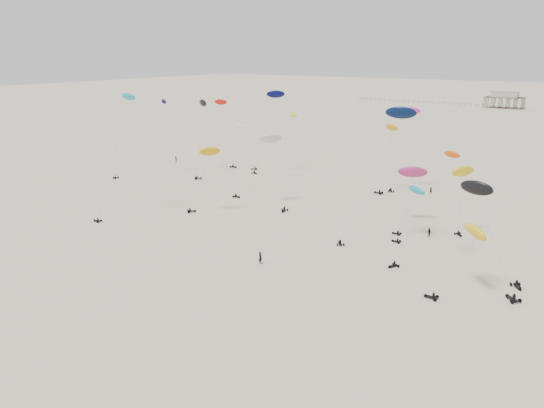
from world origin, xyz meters
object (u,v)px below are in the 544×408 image
Objects in this scene: rig_9 at (122,120)px; spectator_0 at (260,263)px; rig_4 at (463,180)px; pavilion_main at (504,101)px.

spectator_0 is (38.57, -8.59, -18.68)m from rig_9.
rig_9 is at bearing -22.51° from rig_4.
rig_4 is at bearing -103.21° from spectator_0.
pavilion_main is 270.94m from spectator_0.
pavilion_main is at bearing -125.78° from rig_4.
pavilion_main is 0.85× the size of rig_9.
pavilion_main reaches higher than spectator_0.
rig_4 reaches higher than spectator_0.
spectator_0 is at bearing -110.93° from rig_9.
pavilion_main is at bearing -13.86° from rig_9.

